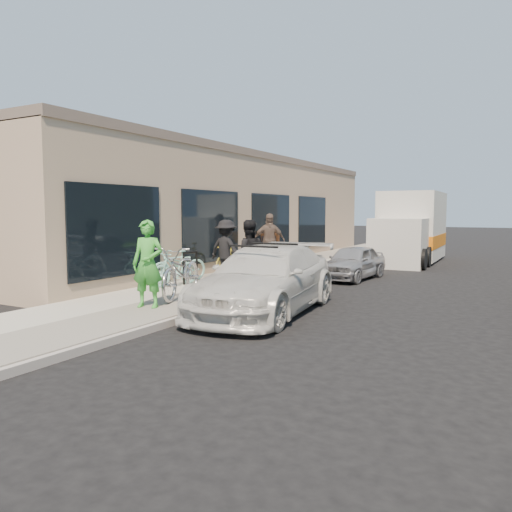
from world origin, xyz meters
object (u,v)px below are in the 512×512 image
at_px(tandem_bike, 182,272).
at_px(woman_rider, 148,264).
at_px(man_standing, 248,255).
at_px(cruiser_bike_b, 180,265).
at_px(sandwich_board, 270,248).
at_px(sedan_white, 265,280).
at_px(moving_truck, 410,231).
at_px(bystander_a, 226,249).
at_px(bystander_b, 269,241).
at_px(sedan_silver, 353,262).
at_px(bike_rack, 190,264).
at_px(cruiser_bike_c, 227,260).
at_px(cruiser_bike_a, 175,268).

height_order(tandem_bike, woman_rider, woman_rider).
relative_size(tandem_bike, man_standing, 1.29).
bearing_deg(cruiser_bike_b, woman_rider, -44.78).
height_order(sandwich_board, tandem_bike, tandem_bike).
xyz_separation_m(tandem_bike, woman_rider, (0.12, -1.26, 0.30)).
xyz_separation_m(sedan_white, woman_rider, (-1.94, -1.33, 0.34)).
height_order(sedan_white, man_standing, man_standing).
bearing_deg(man_standing, sedan_white, 93.85).
bearing_deg(tandem_bike, moving_truck, 61.06).
xyz_separation_m(sandwich_board, moving_truck, (4.08, 4.55, 0.55)).
bearing_deg(sandwich_board, man_standing, -88.12).
xyz_separation_m(bystander_a, bystander_b, (-0.10, 2.80, 0.08)).
xyz_separation_m(sedan_white, bystander_b, (-2.97, 5.80, 0.39)).
bearing_deg(bystander_b, sedan_silver, -35.39).
relative_size(bike_rack, tandem_bike, 0.39).
distance_m(sedan_white, cruiser_bike_c, 4.86).
distance_m(bike_rack, sandwich_board, 5.66).
xyz_separation_m(man_standing, cruiser_bike_b, (-2.33, 0.31, -0.40)).
distance_m(sandwich_board, woman_rider, 8.91).
distance_m(sedan_white, bystander_a, 4.16).
xyz_separation_m(moving_truck, cruiser_bike_b, (-3.95, -10.09, -0.66)).
bearing_deg(sedan_silver, cruiser_bike_a, -121.67).
bearing_deg(sedan_silver, sedan_white, -85.13).
distance_m(sandwich_board, sedan_silver, 4.07).
xyz_separation_m(bike_rack, cruiser_bike_b, (-0.44, 0.10, -0.06)).
xyz_separation_m(cruiser_bike_c, bystander_b, (0.26, 2.17, 0.46)).
height_order(sedan_white, cruiser_bike_b, sedan_white).
bearing_deg(tandem_bike, bystander_b, 80.99).
distance_m(sedan_white, man_standing, 2.05).
bearing_deg(cruiser_bike_c, sedan_silver, 26.85).
height_order(cruiser_bike_a, bystander_b, bystander_b).
bearing_deg(bystander_a, tandem_bike, 111.40).
height_order(moving_truck, bystander_a, moving_truck).
bearing_deg(cruiser_bike_c, man_standing, -54.09).
relative_size(sandwich_board, bystander_a, 0.66).
xyz_separation_m(bike_rack, cruiser_bike_a, (-0.11, -0.49, -0.07)).
bearing_deg(man_standing, cruiser_bike_a, -28.36).
xyz_separation_m(sedan_silver, bystander_a, (-2.82, -2.73, 0.47)).
bearing_deg(tandem_bike, sandwich_board, 85.14).
height_order(woman_rider, cruiser_bike_b, woman_rider).
xyz_separation_m(sandwich_board, sedan_silver, (3.72, -1.65, -0.20)).
xyz_separation_m(tandem_bike, bystander_a, (-0.80, 3.08, 0.26)).
height_order(bike_rack, man_standing, man_standing).
distance_m(bike_rack, cruiser_bike_b, 0.45).
distance_m(bystander_a, bystander_b, 2.80).
bearing_deg(woman_rider, sedan_silver, 59.18).
bearing_deg(bike_rack, cruiser_bike_a, -103.00).
bearing_deg(woman_rider, sandwich_board, 86.02).
bearing_deg(sandwich_board, bike_rack, -105.18).
xyz_separation_m(cruiser_bike_c, bystander_a, (0.36, -0.63, 0.37)).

